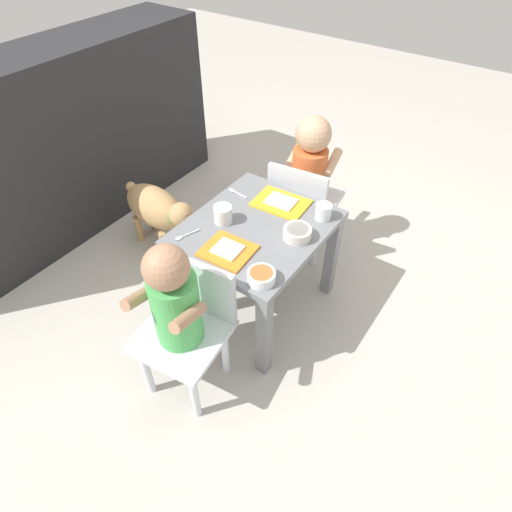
{
  "coord_description": "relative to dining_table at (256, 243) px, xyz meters",
  "views": [
    {
      "loc": [
        -1.01,
        -0.71,
        1.45
      ],
      "look_at": [
        0.0,
        0.0,
        0.28
      ],
      "focal_mm": 30.22,
      "sensor_mm": 36.0,
      "label": 1
    }
  ],
  "objects": [
    {
      "name": "veggie_bowl_near",
      "position": [
        0.03,
        -0.16,
        0.1
      ],
      "size": [
        0.1,
        0.1,
        0.04
      ],
      "color": "silver",
      "rests_on": "dining_table"
    },
    {
      "name": "seated_child_right",
      "position": [
        0.44,
        0.03,
        0.07
      ],
      "size": [
        0.31,
        0.31,
        0.68
      ],
      "color": "silver",
      "rests_on": "ground"
    },
    {
      "name": "spoon_by_left_tray",
      "position": [
        0.13,
        0.19,
        0.08
      ],
      "size": [
        0.03,
        0.1,
        0.01
      ],
      "color": "silver",
      "rests_on": "dining_table"
    },
    {
      "name": "dog",
      "position": [
        0.05,
        0.61,
        -0.13
      ],
      "size": [
        0.2,
        0.45,
        0.33
      ],
      "color": "tan",
      "rests_on": "ground"
    },
    {
      "name": "food_tray_right",
      "position": [
        0.17,
        -0.0,
        0.09
      ],
      "size": [
        0.17,
        0.22,
        0.02
      ],
      "color": "gold",
      "rests_on": "dining_table"
    },
    {
      "name": "food_tray_left",
      "position": [
        -0.17,
        -0.0,
        0.09
      ],
      "size": [
        0.17,
        0.18,
        0.02
      ],
      "color": "orange",
      "rests_on": "dining_table"
    },
    {
      "name": "water_cup_right",
      "position": [
        0.19,
        -0.18,
        0.11
      ],
      "size": [
        0.06,
        0.06,
        0.06
      ],
      "color": "white",
      "rests_on": "dining_table"
    },
    {
      "name": "ground_plane",
      "position": [
        0.0,
        0.0,
        -0.35
      ],
      "size": [
        7.0,
        7.0,
        0.0
      ],
      "primitive_type": "plane",
      "color": "#B2ADA3"
    },
    {
      "name": "spoon_by_right_tray",
      "position": [
        -0.19,
        0.18,
        0.08
      ],
      "size": [
        0.1,
        0.05,
        0.01
      ],
      "color": "silver",
      "rests_on": "dining_table"
    },
    {
      "name": "veggie_bowl_far",
      "position": [
        -0.22,
        -0.17,
        0.1
      ],
      "size": [
        0.09,
        0.09,
        0.04
      ],
      "color": "white",
      "rests_on": "dining_table"
    },
    {
      "name": "seated_child_left",
      "position": [
        -0.44,
        -0.01,
        0.06
      ],
      "size": [
        0.31,
        0.31,
        0.67
      ],
      "color": "silver",
      "rests_on": "ground"
    },
    {
      "name": "water_cup_left",
      "position": [
        -0.05,
        0.12,
        0.11
      ],
      "size": [
        0.07,
        0.07,
        0.07
      ],
      "color": "white",
      "rests_on": "dining_table"
    },
    {
      "name": "kitchen_cabinet_back",
      "position": [
        0.0,
        1.12,
        0.07
      ],
      "size": [
        1.6,
        0.35,
        0.86
      ],
      "primitive_type": "cube",
      "color": "#232326",
      "rests_on": "ground"
    },
    {
      "name": "dining_table",
      "position": [
        0.0,
        0.0,
        0.0
      ],
      "size": [
        0.56,
        0.48,
        0.44
      ],
      "color": "slate",
      "rests_on": "ground"
    }
  ]
}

